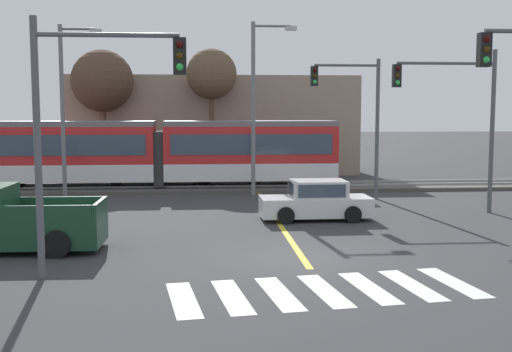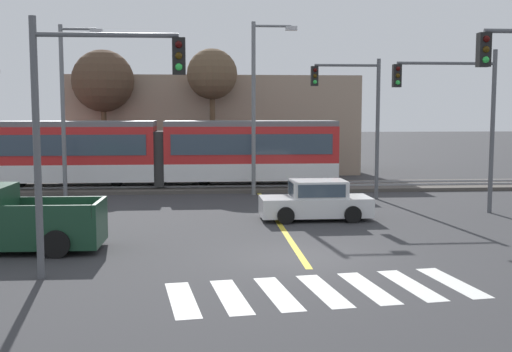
{
  "view_description": "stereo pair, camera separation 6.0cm",
  "coord_description": "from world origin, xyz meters",
  "px_view_note": "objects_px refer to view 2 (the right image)",
  "views": [
    {
      "loc": [
        -2.83,
        -17.75,
        4.22
      ],
      "look_at": [
        -0.72,
        7.23,
        1.6
      ],
      "focal_mm": 45.0,
      "sensor_mm": 36.0,
      "label": 1
    },
    {
      "loc": [
        -2.77,
        -17.75,
        4.22
      ],
      "look_at": [
        -0.72,
        7.23,
        1.6
      ],
      "focal_mm": 45.0,
      "sensor_mm": 36.0,
      "label": 2
    }
  ],
  "objects_px": {
    "pickup_truck": "(6,223)",
    "traffic_light_far_right": "(356,107)",
    "street_lamp_centre": "(258,98)",
    "traffic_light_near_left": "(86,108)",
    "bare_tree_east": "(212,75)",
    "light_rail_tram": "(160,151)",
    "bare_tree_west": "(103,81)",
    "traffic_light_mid_right": "(460,107)",
    "street_lamp_west": "(67,100)",
    "sedan_crossing": "(316,202)"
  },
  "relations": [
    {
      "from": "traffic_light_mid_right",
      "to": "street_lamp_centre",
      "type": "height_order",
      "value": "street_lamp_centre"
    },
    {
      "from": "sedan_crossing",
      "to": "pickup_truck",
      "type": "distance_m",
      "value": 11.17
    },
    {
      "from": "light_rail_tram",
      "to": "traffic_light_near_left",
      "type": "distance_m",
      "value": 17.86
    },
    {
      "from": "traffic_light_far_right",
      "to": "street_lamp_west",
      "type": "relative_size",
      "value": 0.8
    },
    {
      "from": "traffic_light_near_left",
      "to": "pickup_truck",
      "type": "bearing_deg",
      "value": 132.81
    },
    {
      "from": "light_rail_tram",
      "to": "traffic_light_near_left",
      "type": "bearing_deg",
      "value": -91.99
    },
    {
      "from": "traffic_light_far_right",
      "to": "bare_tree_east",
      "type": "height_order",
      "value": "bare_tree_east"
    },
    {
      "from": "traffic_light_near_left",
      "to": "street_lamp_centre",
      "type": "xyz_separation_m",
      "value": [
        5.54,
        15.19,
        0.53
      ]
    },
    {
      "from": "light_rail_tram",
      "to": "bare_tree_west",
      "type": "height_order",
      "value": "bare_tree_west"
    },
    {
      "from": "traffic_light_near_left",
      "to": "traffic_light_mid_right",
      "type": "bearing_deg",
      "value": 34.25
    },
    {
      "from": "light_rail_tram",
      "to": "bare_tree_east",
      "type": "distance_m",
      "value": 7.16
    },
    {
      "from": "pickup_truck",
      "to": "traffic_light_mid_right",
      "type": "bearing_deg",
      "value": 19.49
    },
    {
      "from": "light_rail_tram",
      "to": "traffic_light_mid_right",
      "type": "xyz_separation_m",
      "value": [
        12.54,
        -8.76,
        2.27
      ]
    },
    {
      "from": "traffic_light_far_right",
      "to": "traffic_light_near_left",
      "type": "relative_size",
      "value": 1.01
    },
    {
      "from": "light_rail_tram",
      "to": "sedan_crossing",
      "type": "relative_size",
      "value": 4.38
    },
    {
      "from": "light_rail_tram",
      "to": "sedan_crossing",
      "type": "xyz_separation_m",
      "value": [
        6.53,
        -9.81,
        -1.35
      ]
    },
    {
      "from": "traffic_light_near_left",
      "to": "bare_tree_east",
      "type": "xyz_separation_m",
      "value": [
        3.43,
        22.78,
        2.0
      ]
    },
    {
      "from": "bare_tree_west",
      "to": "traffic_light_far_right",
      "type": "bearing_deg",
      "value": -37.12
    },
    {
      "from": "bare_tree_west",
      "to": "sedan_crossing",
      "type": "bearing_deg",
      "value": -56.19
    },
    {
      "from": "street_lamp_west",
      "to": "traffic_light_near_left",
      "type": "bearing_deg",
      "value": -76.68
    },
    {
      "from": "pickup_truck",
      "to": "street_lamp_west",
      "type": "distance_m",
      "value": 12.41
    },
    {
      "from": "traffic_light_near_left",
      "to": "street_lamp_centre",
      "type": "distance_m",
      "value": 16.17
    },
    {
      "from": "sedan_crossing",
      "to": "traffic_light_mid_right",
      "type": "relative_size",
      "value": 0.64
    },
    {
      "from": "street_lamp_west",
      "to": "traffic_light_mid_right",
      "type": "bearing_deg",
      "value": -19.99
    },
    {
      "from": "sedan_crossing",
      "to": "traffic_light_near_left",
      "type": "height_order",
      "value": "traffic_light_near_left"
    },
    {
      "from": "sedan_crossing",
      "to": "street_lamp_west",
      "type": "height_order",
      "value": "street_lamp_west"
    },
    {
      "from": "traffic_light_far_right",
      "to": "bare_tree_east",
      "type": "distance_m",
      "value": 11.69
    },
    {
      "from": "traffic_light_mid_right",
      "to": "street_lamp_west",
      "type": "xyz_separation_m",
      "value": [
        -16.72,
        6.08,
        0.32
      ]
    },
    {
      "from": "traffic_light_far_right",
      "to": "traffic_light_near_left",
      "type": "xyz_separation_m",
      "value": [
        -9.97,
        -13.29,
        -0.06
      ]
    },
    {
      "from": "traffic_light_far_right",
      "to": "street_lamp_centre",
      "type": "bearing_deg",
      "value": 156.9
    },
    {
      "from": "sedan_crossing",
      "to": "pickup_truck",
      "type": "bearing_deg",
      "value": -155.29
    },
    {
      "from": "bare_tree_east",
      "to": "traffic_light_near_left",
      "type": "bearing_deg",
      "value": -98.57
    },
    {
      "from": "pickup_truck",
      "to": "traffic_light_near_left",
      "type": "xyz_separation_m",
      "value": [
        3.0,
        -3.24,
        3.41
      ]
    },
    {
      "from": "pickup_truck",
      "to": "bare_tree_east",
      "type": "relative_size",
      "value": 0.69
    },
    {
      "from": "pickup_truck",
      "to": "traffic_light_far_right",
      "type": "relative_size",
      "value": 0.83
    },
    {
      "from": "traffic_light_near_left",
      "to": "bare_tree_west",
      "type": "xyz_separation_m",
      "value": [
        -3.08,
        23.17,
        1.62
      ]
    },
    {
      "from": "street_lamp_west",
      "to": "street_lamp_centre",
      "type": "bearing_deg",
      "value": 0.91
    },
    {
      "from": "pickup_truck",
      "to": "traffic_light_mid_right",
      "type": "relative_size",
      "value": 0.82
    },
    {
      "from": "traffic_light_far_right",
      "to": "bare_tree_west",
      "type": "bearing_deg",
      "value": 142.88
    },
    {
      "from": "pickup_truck",
      "to": "traffic_light_mid_right",
      "type": "height_order",
      "value": "traffic_light_mid_right"
    },
    {
      "from": "sedan_crossing",
      "to": "traffic_light_far_right",
      "type": "distance_m",
      "value": 7.08
    },
    {
      "from": "sedan_crossing",
      "to": "bare_tree_west",
      "type": "relative_size",
      "value": 0.54
    },
    {
      "from": "light_rail_tram",
      "to": "street_lamp_west",
      "type": "height_order",
      "value": "street_lamp_west"
    },
    {
      "from": "traffic_light_mid_right",
      "to": "traffic_light_near_left",
      "type": "distance_m",
      "value": 15.92
    },
    {
      "from": "sedan_crossing",
      "to": "traffic_light_far_right",
      "type": "bearing_deg",
      "value": 62.3
    },
    {
      "from": "traffic_light_far_right",
      "to": "street_lamp_west",
      "type": "distance_m",
      "value": 13.65
    },
    {
      "from": "bare_tree_east",
      "to": "traffic_light_mid_right",
      "type": "bearing_deg",
      "value": -54.87
    },
    {
      "from": "traffic_light_near_left",
      "to": "street_lamp_west",
      "type": "height_order",
      "value": "street_lamp_west"
    },
    {
      "from": "street_lamp_centre",
      "to": "bare_tree_west",
      "type": "distance_m",
      "value": 11.8
    },
    {
      "from": "traffic_light_mid_right",
      "to": "traffic_light_near_left",
      "type": "relative_size",
      "value": 1.02
    }
  ]
}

